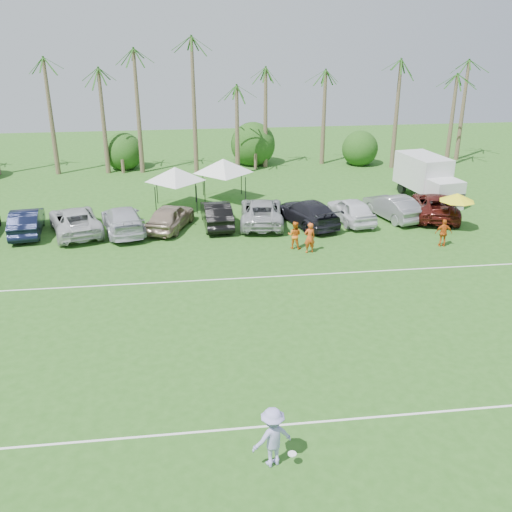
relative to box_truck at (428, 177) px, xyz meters
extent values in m
plane|color=#2A5C1B|center=(-17.71, -26.75, -1.72)|extent=(120.00, 120.00, 0.00)
cube|color=white|center=(-17.71, -24.75, -1.72)|extent=(80.00, 0.10, 0.01)
cube|color=white|center=(-17.71, -12.75, -1.72)|extent=(80.00, 0.10, 0.01)
cone|color=brown|center=(-29.71, 11.25, 3.28)|extent=(0.44, 0.44, 10.00)
cone|color=brown|center=(-25.71, 11.25, 3.78)|extent=(0.44, 0.44, 11.00)
cone|color=brown|center=(-21.71, 11.25, 2.28)|extent=(0.44, 0.44, 8.00)
cone|color=brown|center=(-17.71, 11.25, 2.78)|extent=(0.44, 0.44, 9.00)
cone|color=brown|center=(-13.71, 11.25, 3.28)|extent=(0.44, 0.44, 10.00)
cone|color=brown|center=(-9.71, 11.25, 3.78)|extent=(0.44, 0.44, 11.00)
cone|color=brown|center=(-4.71, 11.25, 2.28)|extent=(0.44, 0.44, 8.00)
cone|color=brown|center=(0.29, 11.25, 2.78)|extent=(0.44, 0.44, 9.00)
cone|color=brown|center=(5.29, 11.25, 3.28)|extent=(0.44, 0.44, 10.00)
cone|color=brown|center=(9.29, 11.25, 3.78)|extent=(0.44, 0.44, 11.00)
cylinder|color=brown|center=(-23.71, 12.25, -1.02)|extent=(0.30, 0.30, 1.40)
sphere|color=#194413|center=(-23.71, 12.25, 0.08)|extent=(4.00, 4.00, 4.00)
cylinder|color=brown|center=(-11.71, 12.25, -1.02)|extent=(0.30, 0.30, 1.40)
sphere|color=#194413|center=(-11.71, 12.25, 0.08)|extent=(4.00, 4.00, 4.00)
cylinder|color=brown|center=(-1.71, 12.25, -1.02)|extent=(0.30, 0.30, 1.40)
sphere|color=#194413|center=(-1.71, 12.25, 0.08)|extent=(4.00, 4.00, 4.00)
imported|color=#E25019|center=(-11.18, -9.59, -0.80)|extent=(0.73, 0.54, 1.84)
imported|color=orange|center=(-11.93, -8.83, -0.88)|extent=(1.00, 0.90, 1.68)
imported|color=#CD5716|center=(-2.98, -9.62, -0.87)|extent=(1.05, 0.57, 1.71)
cube|color=silver|center=(-0.13, 0.77, 0.28)|extent=(3.14, 4.83, 2.44)
cube|color=silver|center=(0.38, -2.31, -0.70)|extent=(2.50, 2.10, 2.05)
cube|color=black|center=(0.50, -3.03, -0.99)|extent=(2.26, 0.66, 0.98)
cube|color=#E5590C|center=(1.08, 0.97, -0.16)|extent=(0.27, 1.54, 0.88)
cylinder|color=black|center=(-0.61, -2.27, -1.28)|extent=(0.43, 0.91, 0.88)
cylinder|color=black|center=(1.31, -1.96, -1.28)|extent=(0.43, 0.91, 0.88)
cylinder|color=black|center=(-1.28, 1.77, -1.28)|extent=(0.43, 0.91, 0.88)
cylinder|color=black|center=(0.64, 2.09, -1.28)|extent=(0.43, 0.91, 0.88)
cylinder|color=black|center=(-20.35, -1.36, -0.70)|extent=(0.06, 0.06, 2.04)
cylinder|color=black|center=(-17.49, -1.36, -0.70)|extent=(0.06, 0.06, 2.04)
cylinder|color=black|center=(-20.35, 1.50, -0.70)|extent=(0.06, 0.06, 2.04)
cylinder|color=black|center=(-17.49, 1.50, -0.70)|extent=(0.06, 0.06, 2.04)
pyramid|color=silver|center=(-18.92, 0.07, 1.33)|extent=(4.40, 4.40, 1.02)
cylinder|color=black|center=(-16.86, 0.19, -0.66)|extent=(0.06, 0.06, 2.13)
cylinder|color=black|center=(-13.87, 0.19, -0.66)|extent=(0.06, 0.06, 2.13)
cylinder|color=black|center=(-16.86, 3.18, -0.66)|extent=(0.06, 0.06, 2.13)
cylinder|color=black|center=(-13.87, 3.18, -0.66)|extent=(0.06, 0.06, 2.13)
pyramid|color=silver|center=(-15.36, 1.68, 1.47)|extent=(4.59, 4.59, 1.06)
cylinder|color=black|center=(-1.08, -7.04, -0.59)|extent=(0.05, 0.05, 2.26)
cone|color=yellow|center=(-1.08, -7.04, 0.53)|extent=(2.26, 2.26, 0.51)
imported|color=#A09CDD|center=(-16.00, -26.48, -0.72)|extent=(1.47, 1.12, 2.00)
cylinder|color=white|center=(-15.42, -26.66, -1.26)|extent=(0.27, 0.27, 0.03)
imported|color=black|center=(-28.38, -4.17, -0.89)|extent=(2.36, 5.22, 1.66)
imported|color=silver|center=(-25.36, -4.36, -0.89)|extent=(4.42, 6.53, 1.66)
imported|color=silver|center=(-22.33, -4.58, -0.89)|extent=(3.52, 6.09, 1.66)
imported|color=gray|center=(-19.31, -4.34, -0.89)|extent=(3.54, 5.25, 1.66)
imported|color=black|center=(-16.28, -4.13, -0.89)|extent=(2.04, 5.13, 1.66)
imported|color=#A5A6A8|center=(-13.26, -4.04, -0.89)|extent=(3.46, 6.26, 1.66)
imported|color=black|center=(-10.23, -4.62, -0.89)|extent=(3.98, 6.16, 1.66)
imported|color=white|center=(-7.21, -4.45, -0.89)|extent=(2.64, 5.11, 1.66)
imported|color=gray|center=(-4.18, -4.10, -0.89)|extent=(3.06, 5.33, 1.66)
imported|color=#4F1611|center=(-1.16, -4.21, -0.89)|extent=(4.32, 6.51, 1.66)
camera|label=1|loc=(-18.24, -40.10, 10.86)|focal=40.00mm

